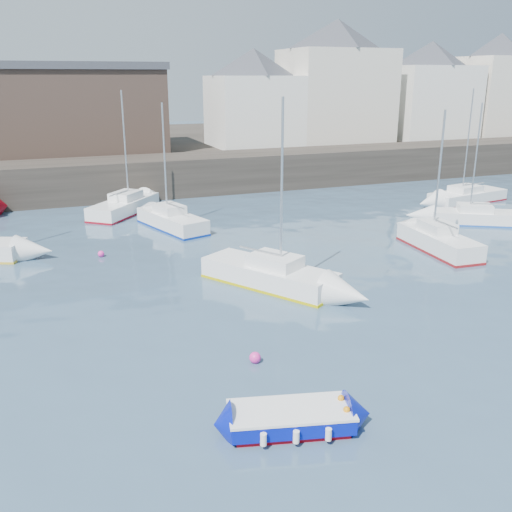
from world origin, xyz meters
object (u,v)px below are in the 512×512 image
object	(u,v)px
blue_dinghy	(290,418)
buoy_near	(255,362)
sailboat_c	(438,241)
sailboat_f	(172,220)
sailboat_g	(467,196)
sailboat_h	(124,206)
buoy_mid	(314,291)
buoy_far	(101,257)
sailboat_b	(270,274)
sailboat_d	(478,217)

from	to	relation	value
blue_dinghy	buoy_near	distance (m)	4.00
sailboat_c	sailboat_f	distance (m)	16.25
sailboat_f	sailboat_g	distance (m)	23.02
blue_dinghy	sailboat_h	world-z (taller)	sailboat_h
sailboat_f	buoy_near	world-z (taller)	sailboat_f
sailboat_f	buoy_near	bearing A→B (deg)	-94.16
sailboat_c	sailboat_h	bearing A→B (deg)	134.26
blue_dinghy	buoy_mid	bearing A→B (deg)	60.03
sailboat_g	buoy_near	bearing A→B (deg)	-143.20
sailboat_h	buoy_far	xyz separation A→B (m)	(-2.71, -9.77, -0.55)
sailboat_b	buoy_mid	world-z (taller)	sailboat_b
sailboat_b	sailboat_f	distance (m)	11.95
buoy_near	buoy_mid	size ratio (longest dim) A/B	0.97
sailboat_d	sailboat_f	xyz separation A→B (m)	(-19.11, 5.96, 0.08)
blue_dinghy	buoy_far	xyz separation A→B (m)	(-3.11, 18.01, -0.36)
sailboat_h	blue_dinghy	bearing A→B (deg)	-89.19
sailboat_c	sailboat_g	distance (m)	14.16
sailboat_d	buoy_mid	bearing A→B (deg)	-154.99
sailboat_g	buoy_near	world-z (taller)	sailboat_g
sailboat_h	buoy_far	world-z (taller)	sailboat_h
sailboat_d	sailboat_f	size ratio (longest dim) A/B	0.99
sailboat_b	buoy_mid	distance (m)	2.22
sailboat_h	buoy_mid	xyz separation A→B (m)	(5.75, -18.49, -0.55)
sailboat_c	buoy_mid	size ratio (longest dim) A/B	18.52
sailboat_b	buoy_near	distance (m)	7.53
buoy_far	sailboat_h	bearing A→B (deg)	74.48
blue_dinghy	sailboat_d	distance (m)	26.68
sailboat_h	buoy_near	size ratio (longest dim) A/B	20.96
sailboat_f	sailboat_g	world-z (taller)	sailboat_g
buoy_mid	sailboat_g	bearing A→B (deg)	33.52
sailboat_b	sailboat_d	bearing A→B (deg)	18.77
sailboat_c	buoy_far	distance (m)	18.53
sailboat_f	buoy_near	size ratio (longest dim) A/B	19.41
sailboat_b	sailboat_d	world-z (taller)	sailboat_b
buoy_mid	sailboat_c	bearing A→B (deg)	18.87
sailboat_b	sailboat_c	size ratio (longest dim) A/B	1.12
sailboat_c	blue_dinghy	bearing A→B (deg)	-139.50
sailboat_f	buoy_mid	distance (m)	13.70
blue_dinghy	buoy_near	size ratio (longest dim) A/B	9.20
blue_dinghy	buoy_mid	xyz separation A→B (m)	(5.35, 9.28, -0.36)
sailboat_b	sailboat_g	xyz separation A→B (m)	(21.08, 11.47, -0.08)
sailboat_c	sailboat_f	bearing A→B (deg)	141.68
sailboat_b	sailboat_c	distance (m)	10.95
blue_dinghy	sailboat_g	size ratio (longest dim) A/B	0.44
blue_dinghy	sailboat_b	world-z (taller)	sailboat_b
sailboat_d	buoy_mid	distance (m)	17.19
buoy_mid	buoy_far	distance (m)	12.15
buoy_mid	sailboat_f	bearing A→B (deg)	105.02
buoy_mid	buoy_far	xyz separation A→B (m)	(-8.46, 8.72, 0.00)
sailboat_d	buoy_mid	xyz separation A→B (m)	(-15.57, -7.26, -0.47)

